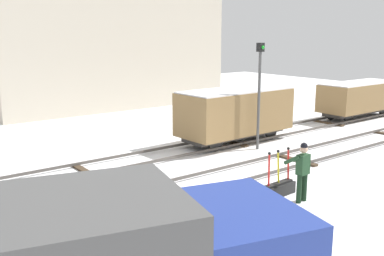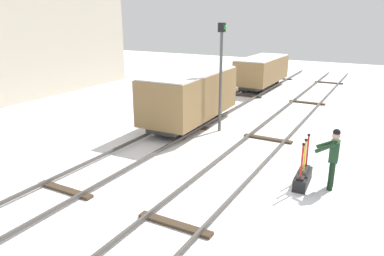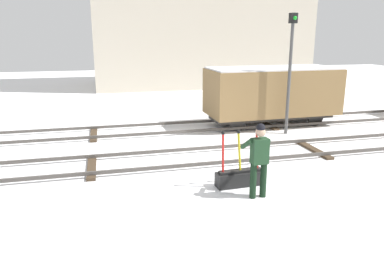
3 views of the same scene
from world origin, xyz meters
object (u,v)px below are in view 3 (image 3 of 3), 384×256
at_px(switch_lever_frame, 240,176).
at_px(freight_car_back_track, 272,92).
at_px(rail_worker, 259,156).
at_px(signal_post, 290,63).

relative_size(switch_lever_frame, freight_car_back_track, 0.27).
bearing_deg(rail_worker, switch_lever_frame, 99.16).
height_order(switch_lever_frame, rail_worker, rail_worker).
bearing_deg(signal_post, switch_lever_frame, -129.31).
xyz_separation_m(switch_lever_frame, freight_car_back_track, (3.56, 5.75, 1.13)).
bearing_deg(signal_post, freight_car_back_track, 88.09).
height_order(switch_lever_frame, signal_post, signal_post).
bearing_deg(signal_post, rail_worker, -123.80).
relative_size(rail_worker, signal_post, 0.40).
bearing_deg(switch_lever_frame, freight_car_back_track, 55.24).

